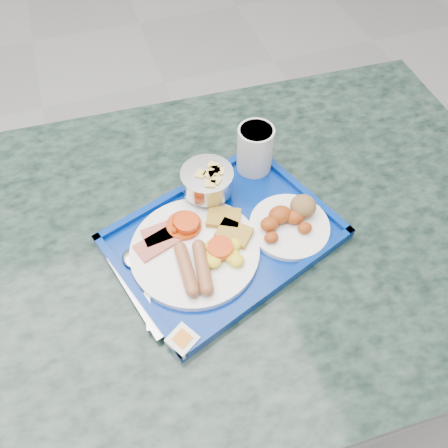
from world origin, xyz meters
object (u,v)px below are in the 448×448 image
Objects in this scene: tray at (224,238)px; bread_plate at (290,221)px; table at (225,280)px; fruit_bowl at (208,181)px; main_plate at (198,248)px; juice_cup at (255,148)px.

tray is 0.13m from bread_plate.
table is 0.28m from fruit_bowl.
tray is (-0.01, -0.02, 0.21)m from table.
main_plate is 2.31× the size of juice_cup.
main_plate is at bearing -179.65° from bread_plate.
main_plate reaches higher than table.
table is 0.22m from tray.
main_plate is 0.19m from bread_plate.
table is at bearing 162.19° from bread_plate.
fruit_bowl reaches higher than tray.
fruit_bowl is at bearing -158.08° from juice_cup.
table is 0.24m from main_plate.
juice_cup reaches higher than bread_plate.
table is 2.69× the size of tray.
bread_plate reaches higher than tray.
tray is at bearing 17.39° from main_plate.
main_plate is 0.25m from juice_cup.
fruit_bowl is at bearing 89.21° from tray.
fruit_bowl reaches higher than bread_plate.
tray is 0.12m from fruit_bowl.
tray is at bearing -90.79° from fruit_bowl.
main_plate is at bearing -149.13° from table.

